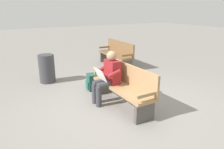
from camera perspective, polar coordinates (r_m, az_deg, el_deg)
name	(u,v)px	position (r m, az deg, el deg)	size (l,w,h in m)	color
ground_plane	(121,105)	(4.76, 2.54, -8.29)	(40.00, 40.00, 0.00)	gray
bench_near	(124,85)	(4.61, 3.36, -2.95)	(1.80, 0.49, 0.90)	#9E7A51
person_seated	(108,76)	(4.69, -1.11, -0.36)	(0.57, 0.57, 1.18)	maroon
backpack	(92,82)	(5.57, -5.48, -2.06)	(0.34, 0.29, 0.43)	#1E4C42
bench_far	(117,54)	(7.82, 1.27, 5.65)	(1.81, 0.53, 0.90)	brown
trash_bin	(47,69)	(6.35, -17.11, 1.53)	(0.44, 0.44, 0.81)	#38383D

